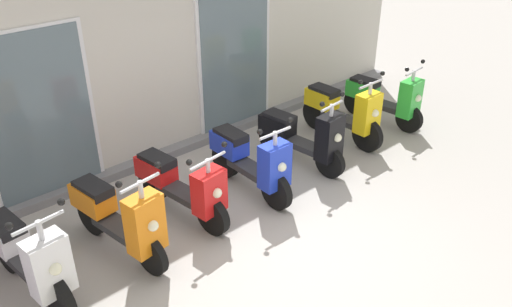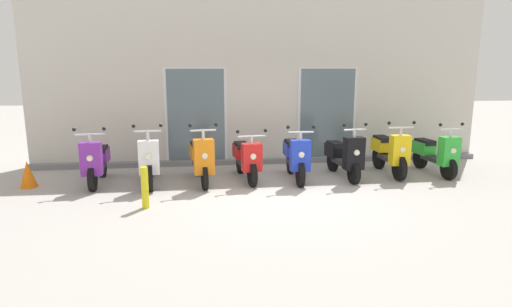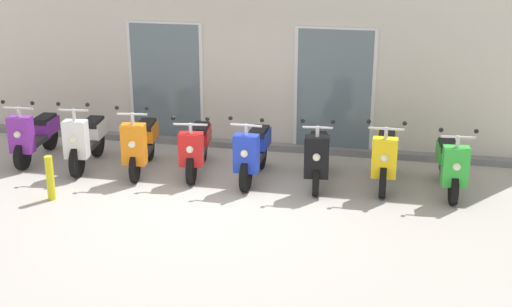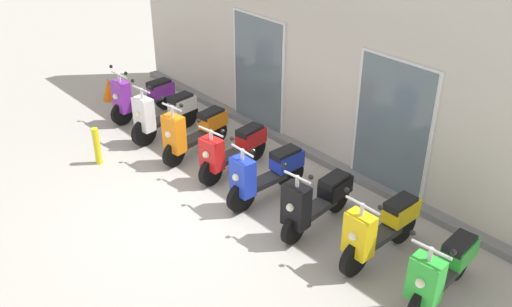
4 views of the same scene
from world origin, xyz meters
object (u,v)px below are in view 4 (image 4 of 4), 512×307
at_px(scooter_purple, 142,96).
at_px(scooter_orange, 194,131).
at_px(scooter_green, 442,270).
at_px(scooter_yellow, 380,228).
at_px(traffic_cone, 109,89).
at_px(scooter_white, 164,113).
at_px(curb_bollard, 97,146).
at_px(scooter_blue, 266,173).
at_px(scooter_black, 316,200).
at_px(scooter_red, 233,149).

height_order(scooter_purple, scooter_orange, scooter_orange).
xyz_separation_m(scooter_orange, scooter_green, (5.06, 0.13, -0.04)).
relative_size(scooter_yellow, scooter_green, 1.06).
height_order(scooter_yellow, traffic_cone, scooter_yellow).
distance_m(scooter_purple, scooter_white, 1.06).
bearing_deg(scooter_white, scooter_orange, -1.26).
bearing_deg(curb_bollard, traffic_cone, 147.54).
relative_size(scooter_yellow, curb_bollard, 2.27).
relative_size(scooter_purple, curb_bollard, 2.25).
bearing_deg(scooter_white, scooter_blue, -0.32).
relative_size(scooter_blue, curb_bollard, 2.25).
distance_m(scooter_white, scooter_blue, 2.95).
xyz_separation_m(scooter_orange, scooter_blue, (1.94, 0.01, -0.02)).
xyz_separation_m(scooter_orange, curb_bollard, (-0.91, -1.47, -0.16)).
bearing_deg(scooter_white, curb_bollard, -86.17).
height_order(scooter_green, traffic_cone, scooter_green).
bearing_deg(scooter_blue, scooter_purple, 177.66).
bearing_deg(scooter_black, scooter_yellow, 7.29).
distance_m(scooter_green, curb_bollard, 6.18).
relative_size(scooter_red, scooter_black, 1.03).
relative_size(scooter_black, curb_bollard, 2.22).
relative_size(scooter_green, curb_bollard, 2.15).
bearing_deg(traffic_cone, scooter_red, 1.13).
bearing_deg(scooter_blue, scooter_black, 2.71).
height_order(scooter_white, curb_bollard, scooter_white).
height_order(scooter_purple, scooter_blue, scooter_purple).
distance_m(scooter_blue, scooter_yellow, 2.12).
relative_size(scooter_red, curb_bollard, 2.29).
xyz_separation_m(scooter_purple, traffic_cone, (-1.28, -0.09, -0.21)).
relative_size(scooter_orange, scooter_red, 0.98).
height_order(scooter_purple, scooter_red, scooter_purple).
bearing_deg(scooter_purple, curb_bollard, -54.96).
height_order(scooter_yellow, curb_bollard, scooter_yellow).
height_order(scooter_orange, scooter_red, scooter_orange).
xyz_separation_m(scooter_purple, scooter_red, (2.99, -0.01, -0.01)).
distance_m(scooter_blue, traffic_cone, 5.29).
height_order(scooter_orange, scooter_yellow, scooter_orange).
bearing_deg(scooter_blue, scooter_orange, -179.84).
height_order(scooter_black, scooter_yellow, scooter_yellow).
height_order(scooter_orange, scooter_green, scooter_orange).
bearing_deg(scooter_blue, curb_bollard, -152.61).
bearing_deg(scooter_red, scooter_black, -2.96).
distance_m(scooter_purple, scooter_orange, 2.07).
bearing_deg(scooter_black, scooter_green, 2.00).
bearing_deg(scooter_black, scooter_blue, -177.29).
bearing_deg(scooter_yellow, scooter_green, -3.62).
height_order(scooter_white, scooter_black, scooter_white).
xyz_separation_m(scooter_purple, scooter_white, (1.05, -0.15, 0.02)).
distance_m(scooter_purple, scooter_green, 7.12).
height_order(scooter_red, scooter_blue, scooter_blue).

